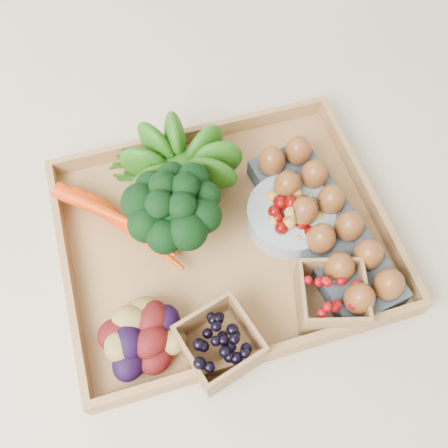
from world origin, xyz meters
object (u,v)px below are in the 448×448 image
object	(u,v)px
tray	(224,238)
cherry_bowl	(290,216)
egg_carton	(323,229)
broccoli	(177,223)

from	to	relation	value
tray	cherry_bowl	size ratio (longest dim) A/B	3.60
cherry_bowl	egg_carton	world-z (taller)	same
tray	cherry_bowl	world-z (taller)	cherry_bowl
tray	egg_carton	bearing A→B (deg)	-15.04
broccoli	tray	bearing A→B (deg)	-12.11
tray	broccoli	xyz separation A→B (m)	(-0.08, 0.02, 0.07)
egg_carton	tray	bearing A→B (deg)	156.16
cherry_bowl	egg_carton	distance (m)	0.06
tray	egg_carton	world-z (taller)	egg_carton
tray	broccoli	bearing A→B (deg)	167.89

